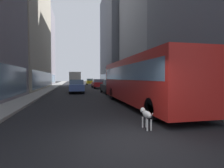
{
  "coord_description": "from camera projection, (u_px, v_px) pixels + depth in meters",
  "views": [
    {
      "loc": [
        -1.63,
        -4.81,
        1.84
      ],
      "look_at": [
        1.12,
        7.74,
        1.4
      ],
      "focal_mm": 28.73,
      "sensor_mm": 36.0,
      "label": 1
    }
  ],
  "objects": [
    {
      "name": "dalmatian_dog",
      "position": [
        146.0,
        115.0,
        6.47
      ],
      "size": [
        0.22,
        0.96,
        0.72
      ],
      "color": "white",
      "rests_on": "ground"
    },
    {
      "name": "building_left_far",
      "position": [
        34.0,
        44.0,
        48.57
      ],
      "size": [
        9.03,
        22.15,
        21.89
      ],
      "color": "slate",
      "rests_on": "ground"
    },
    {
      "name": "box_truck",
      "position": [
        75.0,
        79.0,
        39.33
      ],
      "size": [
        2.3,
        7.5,
        3.05
      ],
      "color": "#19519E",
      "rests_on": "ground"
    },
    {
      "name": "ground_plane",
      "position": [
        80.0,
        86.0,
        39.28
      ],
      "size": [
        120.0,
        120.0,
        0.0
      ],
      "primitive_type": "plane",
      "color": "black"
    },
    {
      "name": "car_yellow_taxi",
      "position": [
        90.0,
        82.0,
        47.82
      ],
      "size": [
        1.79,
        4.5,
        1.62
      ],
      "color": "yellow",
      "rests_on": "ground"
    },
    {
      "name": "building_right_far",
      "position": [
        126.0,
        40.0,
        46.28
      ],
      "size": [
        11.14,
        16.15,
        23.46
      ],
      "color": "#4C515B",
      "rests_on": "ground"
    },
    {
      "name": "transit_bus",
      "position": [
        141.0,
        79.0,
        11.94
      ],
      "size": [
        2.78,
        11.53,
        3.05
      ],
      "color": "red",
      "rests_on": "ground"
    },
    {
      "name": "sidewalk_left",
      "position": [
        53.0,
        86.0,
        38.05
      ],
      "size": [
        2.4,
        110.0,
        0.15
      ],
      "primitive_type": "cube",
      "color": "gray",
      "rests_on": "ground"
    },
    {
      "name": "car_red_coupe",
      "position": [
        98.0,
        84.0,
        31.95
      ],
      "size": [
        1.95,
        4.42,
        1.62
      ],
      "color": "red",
      "rests_on": "ground"
    },
    {
      "name": "car_black_suv",
      "position": [
        111.0,
        86.0,
        21.09
      ],
      "size": [
        1.94,
        4.62,
        1.62
      ],
      "color": "black",
      "rests_on": "ground"
    },
    {
      "name": "car_blue_hatchback",
      "position": [
        76.0,
        86.0,
        22.25
      ],
      "size": [
        1.75,
        4.74,
        1.62
      ],
      "color": "#4C6BB7",
      "rests_on": "ground"
    },
    {
      "name": "sidewalk_right",
      "position": [
        106.0,
        86.0,
        40.49
      ],
      "size": [
        2.4,
        110.0,
        0.15
      ],
      "primitive_type": "cube",
      "color": "gray",
      "rests_on": "ground"
    }
  ]
}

